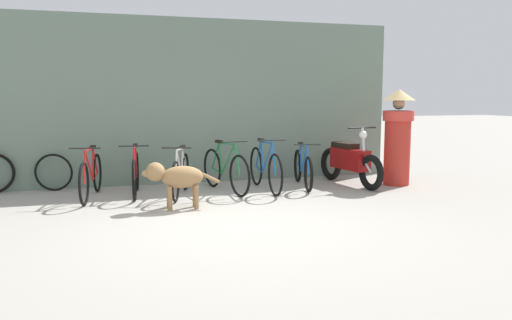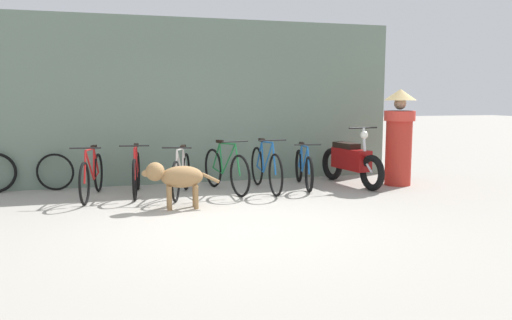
{
  "view_description": "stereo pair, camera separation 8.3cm",
  "coord_description": "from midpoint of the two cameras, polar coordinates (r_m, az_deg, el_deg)",
  "views": [
    {
      "loc": [
        -1.49,
        -5.99,
        1.6
      ],
      "look_at": [
        0.62,
        1.17,
        0.65
      ],
      "focal_mm": 35.0,
      "sensor_mm": 36.0,
      "label": 1
    },
    {
      "loc": [
        -1.41,
        -6.02,
        1.6
      ],
      "look_at": [
        0.62,
        1.17,
        0.65
      ],
      "focal_mm": 35.0,
      "sensor_mm": 36.0,
      "label": 2
    }
  ],
  "objects": [
    {
      "name": "shop_wall_back",
      "position": [
        9.4,
        -7.6,
        6.65
      ],
      "size": [
        7.84,
        0.2,
        3.02
      ],
      "color": "slate",
      "rests_on": "ground"
    },
    {
      "name": "bicycle_2",
      "position": [
        8.17,
        -8.88,
        -1.65
      ],
      "size": [
        0.59,
        1.6,
        0.83
      ],
      "rotation": [
        0.0,
        0.0,
        -1.86
      ],
      "color": "black",
      "rests_on": "ground"
    },
    {
      "name": "bicycle_3",
      "position": [
        8.44,
        -3.83,
        -1.15
      ],
      "size": [
        0.53,
        1.69,
        0.89
      ],
      "rotation": [
        0.0,
        0.0,
        -1.34
      ],
      "color": "black",
      "rests_on": "ground"
    },
    {
      "name": "ground_plane",
      "position": [
        6.38,
        -2.77,
        -7.29
      ],
      "size": [
        60.0,
        60.0,
        0.0
      ],
      "primitive_type": "plane",
      "color": "#9E998E"
    },
    {
      "name": "bicycle_4",
      "position": [
        8.53,
        0.77,
        -0.99
      ],
      "size": [
        0.46,
        1.78,
        0.91
      ],
      "rotation": [
        0.0,
        0.0,
        -1.57
      ],
      "color": "black",
      "rests_on": "ground"
    },
    {
      "name": "bicycle_1",
      "position": [
        8.38,
        -13.87,
        -1.53
      ],
      "size": [
        0.46,
        1.62,
        0.85
      ],
      "rotation": [
        0.0,
        0.0,
        -1.66
      ],
      "color": "black",
      "rests_on": "ground"
    },
    {
      "name": "person_in_robes",
      "position": [
        9.38,
        15.64,
        2.83
      ],
      "size": [
        0.65,
        0.65,
        1.74
      ],
      "rotation": [
        0.0,
        0.0,
        3.28
      ],
      "color": "#B72D23",
      "rests_on": "ground"
    },
    {
      "name": "spare_tire_left",
      "position": [
        9.18,
        -22.37,
        -1.31
      ],
      "size": [
        0.64,
        0.16,
        0.64
      ],
      "rotation": [
        0.0,
        0.0,
        -0.2
      ],
      "color": "black",
      "rests_on": "ground"
    },
    {
      "name": "motorcycle",
      "position": [
        9.21,
        10.41,
        -0.17
      ],
      "size": [
        0.58,
        1.85,
        1.08
      ],
      "rotation": [
        0.0,
        0.0,
        -1.42
      ],
      "color": "black",
      "rests_on": "ground"
    },
    {
      "name": "bicycle_0",
      "position": [
        8.3,
        -18.61,
        -1.77
      ],
      "size": [
        0.46,
        1.73,
        0.85
      ],
      "rotation": [
        0.0,
        0.0,
        -1.72
      ],
      "color": "black",
      "rests_on": "ground"
    },
    {
      "name": "stray_dog",
      "position": [
        7.2,
        -9.45,
        -1.96
      ],
      "size": [
        1.11,
        0.35,
        0.68
      ],
      "rotation": [
        0.0,
        0.0,
        3.09
      ],
      "color": "#997247",
      "rests_on": "ground"
    },
    {
      "name": "bicycle_5",
      "position": [
        8.91,
        5.1,
        -0.97
      ],
      "size": [
        0.49,
        1.64,
        0.8
      ],
      "rotation": [
        0.0,
        0.0,
        -1.77
      ],
      "color": "black",
      "rests_on": "ground"
    }
  ]
}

